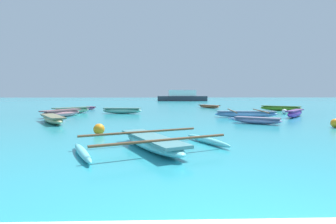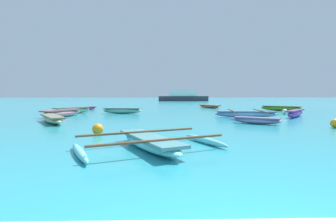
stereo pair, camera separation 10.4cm
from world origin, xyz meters
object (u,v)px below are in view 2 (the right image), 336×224
at_px(moored_boat_9, 149,142).
at_px(mooring_buoy_2, 335,123).
at_px(moored_boat_3, 72,110).
at_px(mooring_buoy_1, 98,129).
at_px(moored_boat_0, 295,113).
at_px(moored_boat_7, 84,108).
at_px(moored_boat_1, 257,120).
at_px(moored_boat_2, 210,106).
at_px(moored_boat_4, 281,108).
at_px(moored_boat_10, 246,114).
at_px(moored_boat_5, 52,119).
at_px(moored_boat_6, 122,110).
at_px(mooring_buoy_0, 285,112).
at_px(distant_ferry, 183,97).
at_px(moored_boat_8, 62,113).

xyz_separation_m(moored_boat_9, mooring_buoy_2, (8.24, 4.41, 0.02)).
bearing_deg(moored_boat_9, moored_boat_3, -178.66).
distance_m(mooring_buoy_1, mooring_buoy_2, 10.46).
relative_size(moored_boat_0, moored_boat_3, 1.07).
distance_m(moored_boat_0, moored_boat_7, 18.54).
height_order(moored_boat_1, moored_boat_2, moored_boat_1).
height_order(moored_boat_4, moored_boat_7, moored_boat_4).
xyz_separation_m(moored_boat_0, moored_boat_10, (-3.38, -0.14, -0.05)).
distance_m(moored_boat_5, moored_boat_6, 7.22).
xyz_separation_m(moored_boat_1, mooring_buoy_0, (4.52, 6.38, 0.01)).
bearing_deg(moored_boat_5, mooring_buoy_0, 78.40).
relative_size(moored_boat_7, mooring_buoy_1, 5.49).
xyz_separation_m(moored_boat_4, moored_boat_7, (-18.55, 1.92, -0.08)).
bearing_deg(mooring_buoy_1, moored_boat_9, -52.20).
height_order(moored_boat_4, moored_boat_9, moored_boat_4).
relative_size(moored_boat_0, moored_boat_7, 1.32).
relative_size(moored_boat_10, distant_ferry, 0.42).
bearing_deg(moored_boat_8, distant_ferry, 8.33).
relative_size(moored_boat_7, mooring_buoy_0, 5.80).
xyz_separation_m(moored_boat_1, moored_boat_2, (0.44, 15.58, -0.00)).
height_order(moored_boat_0, mooring_buoy_0, moored_boat_0).
height_order(moored_boat_5, mooring_buoy_1, mooring_buoy_1).
xyz_separation_m(moored_boat_0, moored_boat_2, (-3.60, 11.69, -0.08)).
bearing_deg(moored_boat_7, moored_boat_2, -25.55).
bearing_deg(moored_boat_8, mooring_buoy_0, -59.07).
distance_m(moored_boat_9, mooring_buoy_0, 15.89).
bearing_deg(moored_boat_3, moored_boat_0, -61.64).
bearing_deg(mooring_buoy_0, moored_boat_1, -125.29).
height_order(mooring_buoy_0, distant_ferry, distant_ferry).
xyz_separation_m(moored_boat_0, mooring_buoy_0, (0.48, 2.49, -0.06)).
height_order(moored_boat_5, moored_boat_8, moored_boat_8).
xyz_separation_m(moored_boat_9, mooring_buoy_0, (9.78, 12.52, 0.01)).
distance_m(moored_boat_7, moored_boat_8, 7.94).
distance_m(moored_boat_1, moored_boat_5, 10.76).
distance_m(moored_boat_3, moored_boat_10, 13.25).
distance_m(moored_boat_4, moored_boat_5, 19.46).
xyz_separation_m(moored_boat_10, mooring_buoy_1, (-8.00, -7.21, -0.01)).
distance_m(moored_boat_8, mooring_buoy_1, 9.03).
bearing_deg(moored_boat_6, moored_boat_1, -35.74).
height_order(moored_boat_8, mooring_buoy_1, moored_boat_8).
bearing_deg(moored_boat_10, moored_boat_5, -157.50).
height_order(moored_boat_7, mooring_buoy_2, mooring_buoy_2).
xyz_separation_m(moored_boat_8, distant_ferry, (11.67, 41.26, 0.72)).
distance_m(moored_boat_4, moored_boat_8, 18.75).
distance_m(moored_boat_2, moored_boat_4, 7.65).
distance_m(moored_boat_5, moored_boat_7, 11.81).
relative_size(moored_boat_6, mooring_buoy_2, 7.55).
relative_size(moored_boat_0, moored_boat_2, 0.97).
xyz_separation_m(moored_boat_6, moored_boat_10, (8.68, -3.61, -0.03)).
bearing_deg(moored_boat_4, moored_boat_2, 178.17).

